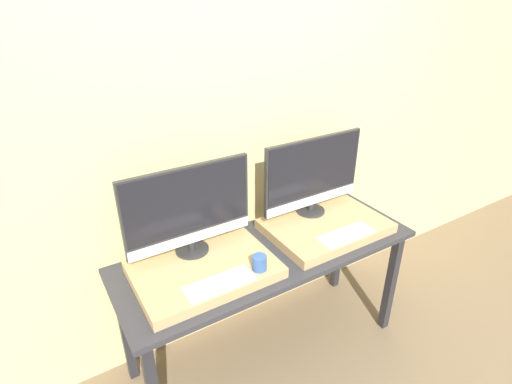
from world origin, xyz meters
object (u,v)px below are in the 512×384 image
at_px(monitor_left, 189,209).
at_px(keyboard_left, 220,283).
at_px(monitor_right, 313,174).
at_px(keyboard_right, 346,235).
at_px(mug, 259,263).

bearing_deg(monitor_left, keyboard_left, -90.00).
xyz_separation_m(monitor_left, monitor_right, (0.78, 0.00, 0.00)).
bearing_deg(keyboard_right, monitor_left, 158.07).
relative_size(keyboard_left, keyboard_right, 1.00).
distance_m(monitor_left, mug, 0.43).
height_order(mug, keyboard_right, mug).
relative_size(monitor_left, mug, 8.64).
height_order(monitor_right, keyboard_right, monitor_right).
relative_size(keyboard_left, monitor_right, 0.50).
bearing_deg(keyboard_right, monitor_right, 90.00).
distance_m(keyboard_left, monitor_right, 0.87).
bearing_deg(keyboard_left, monitor_left, 90.00).
height_order(monitor_left, monitor_right, same).
xyz_separation_m(keyboard_left, monitor_right, (0.78, 0.31, 0.24)).
height_order(keyboard_left, monitor_right, monitor_right).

